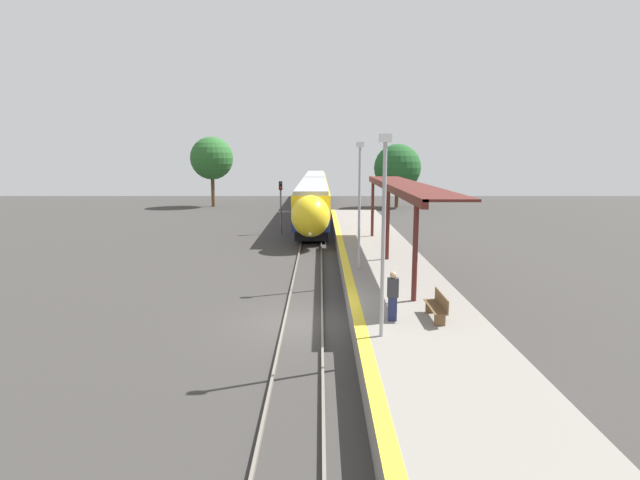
{
  "coord_description": "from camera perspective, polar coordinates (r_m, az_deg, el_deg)",
  "views": [
    {
      "loc": [
        0.64,
        -18.3,
        6.37
      ],
      "look_at": [
        0.61,
        6.27,
        2.17
      ],
      "focal_mm": 28.0,
      "sensor_mm": 36.0,
      "label": 1
    }
  ],
  "objects": [
    {
      "name": "background_tree_right",
      "position": [
        61.68,
        8.89,
        8.16
      ],
      "size": [
        5.67,
        5.67,
        7.69
      ],
      "color": "brown",
      "rests_on": "ground_plane"
    },
    {
      "name": "rail_right",
      "position": [
        19.36,
        0.31,
        -9.27
      ],
      "size": [
        0.08,
        90.0,
        0.15
      ],
      "primitive_type": "cube",
      "color": "slate",
      "rests_on": "ground_plane"
    },
    {
      "name": "platform_right",
      "position": [
        19.53,
        10.11,
        -8.12
      ],
      "size": [
        4.53,
        64.0,
        0.89
      ],
      "color": "gray",
      "rests_on": "ground_plane"
    },
    {
      "name": "ground_plane",
      "position": [
        19.39,
        -1.85,
        -9.48
      ],
      "size": [
        120.0,
        120.0,
        0.0
      ],
      "primitive_type": "plane",
      "color": "#383533"
    },
    {
      "name": "person_waiting",
      "position": [
        16.88,
        8.37,
        -6.28
      ],
      "size": [
        0.36,
        0.22,
        1.69
      ],
      "color": "navy",
      "rests_on": "platform_right"
    },
    {
      "name": "rail_left",
      "position": [
        19.4,
        -4.01,
        -9.25
      ],
      "size": [
        0.08,
        90.0,
        0.15
      ],
      "primitive_type": "cube",
      "color": "slate",
      "rests_on": "ground_plane"
    },
    {
      "name": "railway_signal",
      "position": [
        40.82,
        -4.44,
        4.39
      ],
      "size": [
        0.28,
        0.28,
        4.26
      ],
      "color": "#59595E",
      "rests_on": "ground_plane"
    },
    {
      "name": "station_canopy",
      "position": [
        26.44,
        9.14,
        5.82
      ],
      "size": [
        2.02,
        18.39,
        4.02
      ],
      "color": "#511E19",
      "rests_on": "platform_right"
    },
    {
      "name": "lamppost_mid",
      "position": [
        23.92,
        4.59,
        4.76
      ],
      "size": [
        0.36,
        0.2,
        6.09
      ],
      "color": "#9E9EA3",
      "rests_on": "platform_right"
    },
    {
      "name": "platform_bench",
      "position": [
        17.41,
        13.38,
        -7.29
      ],
      "size": [
        0.44,
        1.8,
        0.89
      ],
      "color": "brown",
      "rests_on": "platform_right"
    },
    {
      "name": "train",
      "position": [
        56.24,
        -0.59,
        5.47
      ],
      "size": [
        2.78,
        48.41,
        3.88
      ],
      "color": "black",
      "rests_on": "ground_plane"
    },
    {
      "name": "lamppost_near",
      "position": [
        14.86,
        7.34,
        1.71
      ],
      "size": [
        0.36,
        0.2,
        6.09
      ],
      "color": "#9E9EA3",
      "rests_on": "platform_right"
    },
    {
      "name": "background_tree_left",
      "position": [
        63.5,
        -12.21,
        9.11
      ],
      "size": [
        5.22,
        5.22,
        8.58
      ],
      "color": "brown",
      "rests_on": "ground_plane"
    }
  ]
}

